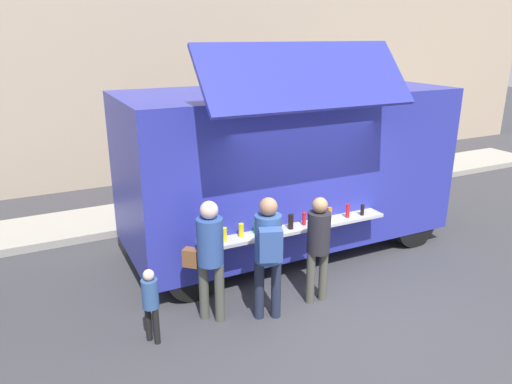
% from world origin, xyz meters
% --- Properties ---
extents(ground_plane, '(60.00, 60.00, 0.00)m').
position_xyz_m(ground_plane, '(0.00, 0.00, 0.00)').
color(ground_plane, '#38383D').
extents(curb_strip, '(28.00, 1.60, 0.15)m').
position_xyz_m(curb_strip, '(-3.64, 5.06, 0.07)').
color(curb_strip, '#9E998E').
rests_on(curb_strip, ground).
extents(food_truck_main, '(5.76, 3.21, 3.72)m').
position_xyz_m(food_truck_main, '(0.36, 2.44, 1.60)').
color(food_truck_main, '#2B32A4').
rests_on(food_truck_main, ground).
extents(trash_bin, '(0.60, 0.60, 0.94)m').
position_xyz_m(trash_bin, '(4.03, 4.76, 0.47)').
color(trash_bin, '#2E5D35').
rests_on(trash_bin, ground).
extents(customer_front_ordering, '(0.34, 0.33, 1.64)m').
position_xyz_m(customer_front_ordering, '(-0.21, 0.51, 0.98)').
color(customer_front_ordering, '#4C4B41').
rests_on(customer_front_ordering, ground).
extents(customer_mid_with_backpack, '(0.46, 0.59, 1.79)m').
position_xyz_m(customer_mid_with_backpack, '(-1.09, 0.41, 1.10)').
color(customer_mid_with_backpack, '#1F253A').
rests_on(customer_mid_with_backpack, ground).
extents(customer_rear_waiting, '(0.52, 0.50, 1.76)m').
position_xyz_m(customer_rear_waiting, '(-1.80, 0.77, 1.04)').
color(customer_rear_waiting, '#494A42').
rests_on(customer_rear_waiting, ground).
extents(child_near_queue, '(0.21, 0.21, 1.04)m').
position_xyz_m(child_near_queue, '(-2.67, 0.61, 0.62)').
color(child_near_queue, black).
rests_on(child_near_queue, ground).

